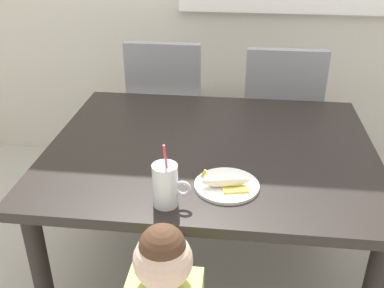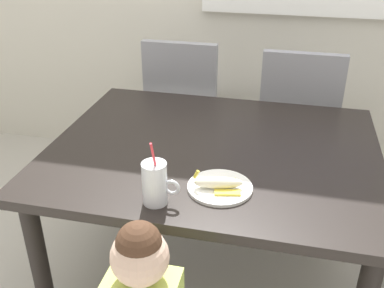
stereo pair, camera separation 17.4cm
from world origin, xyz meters
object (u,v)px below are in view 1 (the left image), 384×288
(dining_chair_right, at_px, (280,115))
(snack_plate, at_px, (227,185))
(dining_chair_left, at_px, (167,107))
(dining_table, at_px, (211,163))
(peeled_banana, at_px, (226,181))
(milk_cup, at_px, (166,187))

(dining_chair_right, xyz_separation_m, snack_plate, (-0.26, -1.05, 0.18))
(dining_chair_left, height_order, dining_chair_right, same)
(dining_table, relative_size, snack_plate, 5.85)
(dining_chair_right, height_order, snack_plate, dining_chair_right)
(snack_plate, height_order, peeled_banana, peeled_banana)
(snack_plate, bearing_deg, milk_cup, -146.75)
(snack_plate, relative_size, peeled_banana, 1.31)
(snack_plate, bearing_deg, dining_chair_right, 76.02)
(dining_chair_left, bearing_deg, peeled_banana, 109.72)
(dining_chair_right, distance_m, snack_plate, 1.10)
(snack_plate, bearing_deg, dining_chair_left, 109.99)
(peeled_banana, bearing_deg, dining_chair_left, 109.72)
(dining_table, distance_m, milk_cup, 0.47)
(milk_cup, distance_m, snack_plate, 0.24)
(dining_table, xyz_separation_m, peeled_banana, (0.08, -0.32, 0.12))
(dining_chair_right, xyz_separation_m, milk_cup, (-0.46, -1.18, 0.25))
(dining_chair_left, distance_m, dining_chair_right, 0.67)
(dining_table, height_order, milk_cup, milk_cup)
(milk_cup, relative_size, snack_plate, 1.08)
(dining_chair_left, bearing_deg, dining_table, 111.99)
(milk_cup, height_order, snack_plate, milk_cup)
(peeled_banana, bearing_deg, milk_cup, -149.25)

